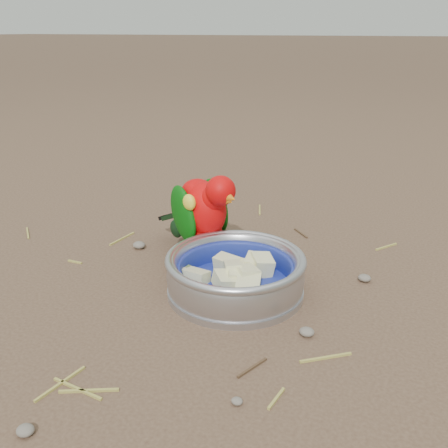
% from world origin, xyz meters
% --- Properties ---
extents(ground, '(60.00, 60.00, 0.00)m').
position_xyz_m(ground, '(0.00, 0.00, 0.00)').
color(ground, brown).
extents(food_bowl, '(0.20, 0.20, 0.02)m').
position_xyz_m(food_bowl, '(0.01, 0.09, 0.01)').
color(food_bowl, '#B2B2BA').
rests_on(food_bowl, ground).
extents(bowl_wall, '(0.20, 0.20, 0.04)m').
position_xyz_m(bowl_wall, '(0.01, 0.09, 0.04)').
color(bowl_wall, '#B2B2BA').
rests_on(bowl_wall, food_bowl).
extents(fruit_wedges, '(0.12, 0.12, 0.03)m').
position_xyz_m(fruit_wedges, '(0.01, 0.09, 0.03)').
color(fruit_wedges, beige).
rests_on(fruit_wedges, food_bowl).
extents(lory_parrot, '(0.21, 0.17, 0.15)m').
position_xyz_m(lory_parrot, '(-0.09, 0.18, 0.08)').
color(lory_parrot, red).
rests_on(lory_parrot, ground).
extents(ground_debris, '(0.90, 0.80, 0.01)m').
position_xyz_m(ground_debris, '(-0.04, 0.01, 0.00)').
color(ground_debris, '#A79D46').
rests_on(ground_debris, ground).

